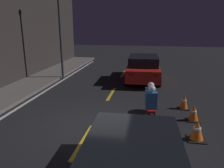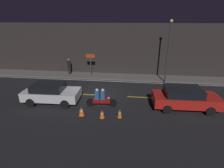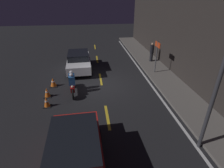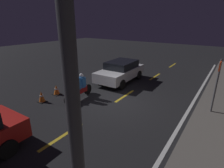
{
  "view_description": "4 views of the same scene",
  "coord_description": "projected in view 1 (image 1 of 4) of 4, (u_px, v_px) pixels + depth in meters",
  "views": [
    {
      "loc": [
        -6.37,
        -1.83,
        3.25
      ],
      "look_at": [
        1.99,
        -0.31,
        0.92
      ],
      "focal_mm": 35.0,
      "sensor_mm": 36.0,
      "label": 1
    },
    {
      "loc": [
        2.8,
        -12.68,
        5.94
      ],
      "look_at": [
        1.3,
        -0.35,
        1.15
      ],
      "focal_mm": 28.0,
      "sensor_mm": 36.0,
      "label": 2
    },
    {
      "loc": [
        10.56,
        -0.72,
        5.47
      ],
      "look_at": [
        1.31,
        0.53,
        0.72
      ],
      "focal_mm": 28.0,
      "sensor_mm": 36.0,
      "label": 3
    },
    {
      "loc": [
        6.89,
        4.57,
        3.96
      ],
      "look_at": [
        0.49,
        0.14,
        1.19
      ],
      "focal_mm": 28.0,
      "sensor_mm": 36.0,
      "label": 4
    }
  ],
  "objects": [
    {
      "name": "motorcycle",
      "position": [
        150.0,
        104.0,
        7.38
      ],
      "size": [
        2.15,
        0.41,
        1.37
      ],
      "rotation": [
        0.0,
        0.0,
        0.08
      ],
      "color": "black",
      "rests_on": "ground"
    },
    {
      "name": "traffic_cone_mid",
      "position": [
        194.0,
        113.0,
        7.56
      ],
      "size": [
        0.44,
        0.44,
        0.58
      ],
      "color": "black",
      "rests_on": "ground"
    },
    {
      "name": "lane_solid_kerb",
      "position": [
        1.0,
        118.0,
        7.8
      ],
      "size": [
        25.2,
        0.14,
        0.01
      ],
      "color": "silver",
      "rests_on": "ground"
    },
    {
      "name": "traffic_cone_near",
      "position": [
        197.0,
        130.0,
        6.29
      ],
      "size": [
        0.51,
        0.51,
        0.62
      ],
      "color": "black",
      "rests_on": "ground"
    },
    {
      "name": "lane_dash_e",
      "position": [
        123.0,
        74.0,
        14.81
      ],
      "size": [
        2.0,
        0.14,
        0.01
      ],
      "color": "gold",
      "rests_on": "ground"
    },
    {
      "name": "ground_plane",
      "position": [
        92.0,
        126.0,
        7.22
      ],
      "size": [
        56.0,
        56.0,
        0.0
      ],
      "primitive_type": "plane",
      "color": "black"
    },
    {
      "name": "lane_dash_c",
      "position": [
        83.0,
        141.0,
        6.27
      ],
      "size": [
        2.0,
        0.14,
        0.01
      ],
      "color": "gold",
      "rests_on": "ground"
    },
    {
      "name": "taxi_red",
      "position": [
        143.0,
        67.0,
        12.89
      ],
      "size": [
        4.42,
        2.06,
        1.48
      ],
      "rotation": [
        0.0,
        0.0,
        0.03
      ],
      "color": "red",
      "rests_on": "ground"
    },
    {
      "name": "street_lamp",
      "position": [
        60.0,
        24.0,
        12.56
      ],
      "size": [
        0.28,
        0.28,
        5.76
      ],
      "color": "#333338",
      "rests_on": "ground"
    },
    {
      "name": "lane_dash_d",
      "position": [
        111.0,
        94.0,
        10.54
      ],
      "size": [
        2.0,
        0.14,
        0.01
      ],
      "color": "gold",
      "rests_on": "ground"
    },
    {
      "name": "traffic_cone_far",
      "position": [
        184.0,
        102.0,
        8.62
      ],
      "size": [
        0.4,
        0.4,
        0.6
      ],
      "color": "black",
      "rests_on": "ground"
    }
  ]
}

